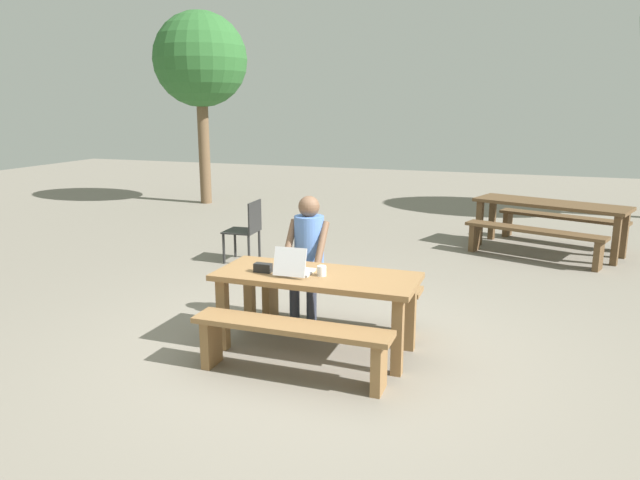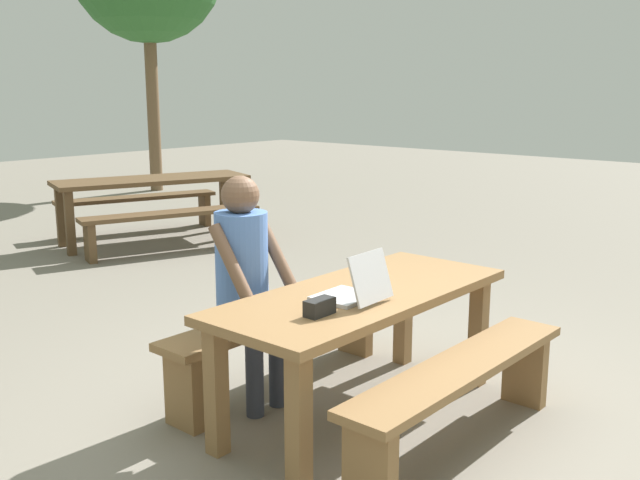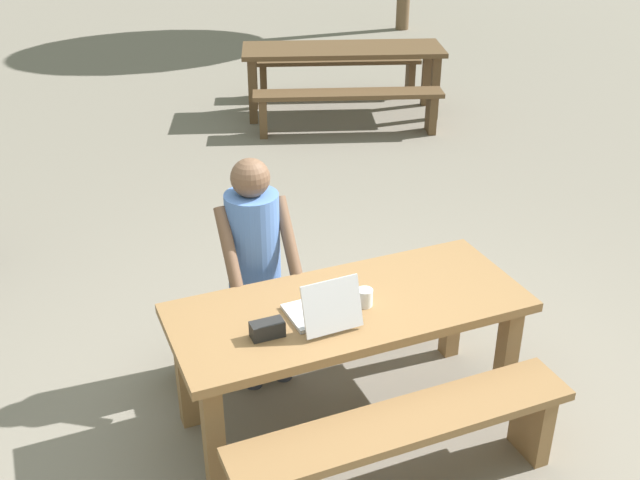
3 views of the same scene
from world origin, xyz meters
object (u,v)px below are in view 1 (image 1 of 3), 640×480
(picnic_table_front, at_px, (316,286))
(tree_right, at_px, (200,61))
(laptop, at_px, (294,268))
(coffee_mug, at_px, (322,271))
(person_seated, at_px, (308,251))
(small_pouch, at_px, (263,268))
(picnic_table_mid, at_px, (550,210))
(plastic_chair, at_px, (247,229))

(picnic_table_front, relative_size, tree_right, 0.44)
(laptop, bearing_deg, coffee_mug, -170.75)
(coffee_mug, relative_size, person_seated, 0.07)
(small_pouch, relative_size, picnic_table_mid, 0.07)
(person_seated, bearing_deg, tree_right, 127.42)
(small_pouch, xyz_separation_m, person_seated, (0.17, 0.69, 0.01))
(picnic_table_front, relative_size, person_seated, 1.38)
(picnic_table_front, xyz_separation_m, person_seated, (-0.30, 0.58, 0.16))
(small_pouch, bearing_deg, plastic_chair, 119.21)
(plastic_chair, bearing_deg, person_seated, 36.94)
(plastic_chair, distance_m, picnic_table_mid, 4.53)
(coffee_mug, relative_size, tree_right, 0.02)
(laptop, bearing_deg, plastic_chair, -58.07)
(person_seated, relative_size, tree_right, 0.32)
(person_seated, distance_m, plastic_chair, 2.62)
(coffee_mug, bearing_deg, small_pouch, -173.05)
(tree_right, bearing_deg, laptop, -54.68)
(picnic_table_mid, distance_m, tree_right, 7.89)
(small_pouch, bearing_deg, tree_right, 123.63)
(person_seated, xyz_separation_m, plastic_chair, (-1.67, 1.99, -0.30))
(small_pouch, bearing_deg, laptop, 3.30)
(laptop, relative_size, coffee_mug, 3.83)
(coffee_mug, xyz_separation_m, plastic_chair, (-2.03, 2.62, -0.29))
(coffee_mug, bearing_deg, plastic_chair, 127.88)
(laptop, xyz_separation_m, picnic_table_mid, (2.23, 4.74, -0.14))
(picnic_table_mid, bearing_deg, coffee_mug, -93.93)
(small_pouch, distance_m, person_seated, 0.71)
(small_pouch, relative_size, person_seated, 0.12)
(tree_right, bearing_deg, small_pouch, -56.37)
(small_pouch, distance_m, tree_right, 8.70)
(coffee_mug, xyz_separation_m, tree_right, (-5.18, 6.91, 2.31))
(laptop, height_order, tree_right, tree_right)
(person_seated, xyz_separation_m, tree_right, (-4.81, 6.29, 2.31))
(person_seated, relative_size, picnic_table_mid, 0.57)
(laptop, relative_size, tree_right, 0.08)
(picnic_table_mid, bearing_deg, plastic_chair, -133.66)
(picnic_table_front, height_order, small_pouch, small_pouch)
(laptop, xyz_separation_m, tree_right, (-4.93, 6.96, 2.30))
(coffee_mug, bearing_deg, picnic_table_front, 146.74)
(laptop, relative_size, small_pouch, 2.19)
(small_pouch, distance_m, plastic_chair, 3.08)
(picnic_table_front, bearing_deg, laptop, -153.22)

